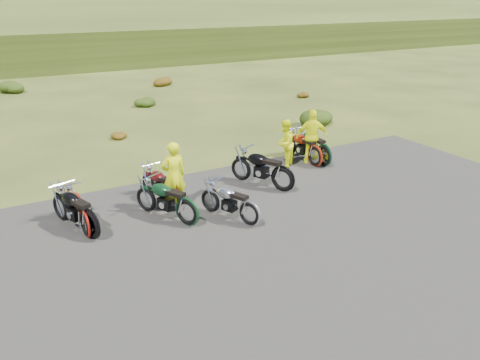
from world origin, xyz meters
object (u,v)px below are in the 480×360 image
motorcycle_0 (93,239)px  motorcycle_3 (249,226)px  motorcycle_7 (323,167)px  person_middle (174,177)px

motorcycle_0 → motorcycle_3: 3.91m
motorcycle_0 → motorcycle_7: 8.32m
person_middle → motorcycle_0: bearing=15.8°
motorcycle_0 → motorcycle_3: bearing=-128.3°
motorcycle_3 → person_middle: bearing=9.7°
motorcycle_0 → person_middle: bearing=-93.7°
motorcycle_3 → motorcycle_7: bearing=-83.0°
motorcycle_0 → person_middle: (2.42, 0.67, 0.96)m
motorcycle_3 → motorcycle_7: motorcycle_7 is taller
motorcycle_3 → person_middle: 2.52m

